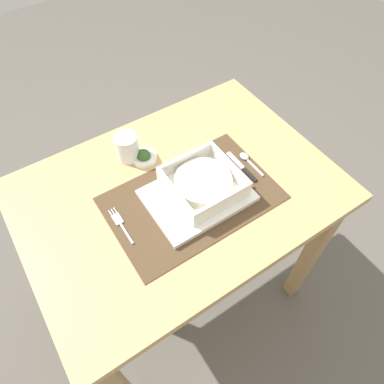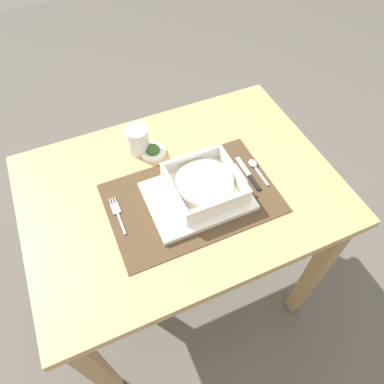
{
  "view_description": "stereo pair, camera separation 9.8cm",
  "coord_description": "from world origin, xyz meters",
  "px_view_note": "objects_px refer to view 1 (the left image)",
  "views": [
    {
      "loc": [
        -0.31,
        -0.54,
        1.57
      ],
      "look_at": [
        0.01,
        -0.05,
        0.78
      ],
      "focal_mm": 33.13,
      "sensor_mm": 36.0,
      "label": 1
    },
    {
      "loc": [
        -0.22,
        -0.58,
        1.57
      ],
      "look_at": [
        0.01,
        -0.05,
        0.78
      ],
      "focal_mm": 33.13,
      "sensor_mm": 36.0,
      "label": 2
    }
  ],
  "objects_px": {
    "drinking_glass": "(128,148)",
    "condiment_saucer": "(144,157)",
    "porridge_bowl": "(203,183)",
    "bread_knife": "(241,176)",
    "dining_table": "(180,212)",
    "fork": "(120,223)",
    "butter_knife": "(243,168)",
    "spoon": "(246,158)"
  },
  "relations": [
    {
      "from": "spoon",
      "to": "condiment_saucer",
      "type": "distance_m",
      "value": 0.31
    },
    {
      "from": "fork",
      "to": "condiment_saucer",
      "type": "distance_m",
      "value": 0.24
    },
    {
      "from": "bread_knife",
      "to": "drinking_glass",
      "type": "relative_size",
      "value": 1.55
    },
    {
      "from": "dining_table",
      "to": "spoon",
      "type": "bearing_deg",
      "value": -5.03
    },
    {
      "from": "porridge_bowl",
      "to": "spoon",
      "type": "distance_m",
      "value": 0.19
    },
    {
      "from": "butter_knife",
      "to": "drinking_glass",
      "type": "xyz_separation_m",
      "value": [
        -0.26,
        0.24,
        0.03
      ]
    },
    {
      "from": "drinking_glass",
      "to": "condiment_saucer",
      "type": "relative_size",
      "value": 1.08
    },
    {
      "from": "porridge_bowl",
      "to": "bread_knife",
      "type": "relative_size",
      "value": 1.43
    },
    {
      "from": "dining_table",
      "to": "fork",
      "type": "height_order",
      "value": "fork"
    },
    {
      "from": "drinking_glass",
      "to": "condiment_saucer",
      "type": "height_order",
      "value": "drinking_glass"
    },
    {
      "from": "dining_table",
      "to": "drinking_glass",
      "type": "bearing_deg",
      "value": 107.93
    },
    {
      "from": "dining_table",
      "to": "butter_knife",
      "type": "bearing_deg",
      "value": -12.83
    },
    {
      "from": "dining_table",
      "to": "porridge_bowl",
      "type": "relative_size",
      "value": 4.77
    },
    {
      "from": "fork",
      "to": "condiment_saucer",
      "type": "bearing_deg",
      "value": 49.76
    },
    {
      "from": "fork",
      "to": "dining_table",
      "type": "bearing_deg",
      "value": 8.5
    },
    {
      "from": "fork",
      "to": "porridge_bowl",
      "type": "bearing_deg",
      "value": -3.35
    },
    {
      "from": "bread_knife",
      "to": "condiment_saucer",
      "type": "distance_m",
      "value": 0.3
    },
    {
      "from": "porridge_bowl",
      "to": "drinking_glass",
      "type": "xyz_separation_m",
      "value": [
        -0.11,
        0.24,
        -0.0
      ]
    },
    {
      "from": "dining_table",
      "to": "porridge_bowl",
      "type": "distance_m",
      "value": 0.18
    },
    {
      "from": "porridge_bowl",
      "to": "spoon",
      "type": "relative_size",
      "value": 1.78
    },
    {
      "from": "dining_table",
      "to": "condiment_saucer",
      "type": "distance_m",
      "value": 0.21
    },
    {
      "from": "bread_knife",
      "to": "fork",
      "type": "bearing_deg",
      "value": 176.21
    },
    {
      "from": "spoon",
      "to": "bread_knife",
      "type": "bearing_deg",
      "value": -143.48
    },
    {
      "from": "spoon",
      "to": "bread_knife",
      "type": "relative_size",
      "value": 0.8
    },
    {
      "from": "dining_table",
      "to": "drinking_glass",
      "type": "relative_size",
      "value": 10.61
    },
    {
      "from": "spoon",
      "to": "condiment_saucer",
      "type": "relative_size",
      "value": 1.35
    },
    {
      "from": "condiment_saucer",
      "to": "butter_knife",
      "type": "bearing_deg",
      "value": -41.43
    },
    {
      "from": "drinking_glass",
      "to": "condiment_saucer",
      "type": "xyz_separation_m",
      "value": [
        0.03,
        -0.03,
        -0.03
      ]
    },
    {
      "from": "dining_table",
      "to": "condiment_saucer",
      "type": "relative_size",
      "value": 11.46
    },
    {
      "from": "bread_knife",
      "to": "condiment_saucer",
      "type": "relative_size",
      "value": 1.68
    },
    {
      "from": "porridge_bowl",
      "to": "drinking_glass",
      "type": "height_order",
      "value": "drinking_glass"
    },
    {
      "from": "dining_table",
      "to": "fork",
      "type": "xyz_separation_m",
      "value": [
        -0.2,
        -0.01,
        0.13
      ]
    },
    {
      "from": "dining_table",
      "to": "condiment_saucer",
      "type": "height_order",
      "value": "condiment_saucer"
    },
    {
      "from": "dining_table",
      "to": "drinking_glass",
      "type": "distance_m",
      "value": 0.26
    },
    {
      "from": "spoon",
      "to": "bread_knife",
      "type": "xyz_separation_m",
      "value": [
        -0.05,
        -0.04,
        -0.0
      ]
    },
    {
      "from": "porridge_bowl",
      "to": "condiment_saucer",
      "type": "relative_size",
      "value": 2.4
    },
    {
      "from": "fork",
      "to": "butter_knife",
      "type": "xyz_separation_m",
      "value": [
        0.4,
        -0.03,
        0.0
      ]
    },
    {
      "from": "dining_table",
      "to": "fork",
      "type": "bearing_deg",
      "value": -175.75
    },
    {
      "from": "bread_knife",
      "to": "drinking_glass",
      "type": "xyz_separation_m",
      "value": [
        -0.24,
        0.25,
        0.03
      ]
    },
    {
      "from": "fork",
      "to": "drinking_glass",
      "type": "relative_size",
      "value": 1.5
    },
    {
      "from": "dining_table",
      "to": "drinking_glass",
      "type": "height_order",
      "value": "drinking_glass"
    },
    {
      "from": "condiment_saucer",
      "to": "porridge_bowl",
      "type": "bearing_deg",
      "value": -68.6
    }
  ]
}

